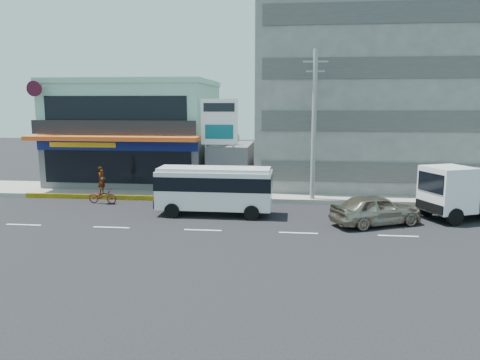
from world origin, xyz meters
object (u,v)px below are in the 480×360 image
object	(u,v)px
minibus	(214,187)
sedan	(376,210)
shop_building	(138,135)
satellite_dish	(230,144)
concrete_building	(361,98)
motorcycle_rider	(102,191)
utility_pole_near	(314,126)
billboard	(219,127)

from	to	relation	value
minibus	sedan	bearing A→B (deg)	-8.27
minibus	sedan	size ratio (longest dim) A/B	1.36
sedan	shop_building	bearing A→B (deg)	30.56
shop_building	minibus	size ratio (longest dim) A/B	1.81
shop_building	satellite_dish	world-z (taller)	shop_building
concrete_building	motorcycle_rider	xyz separation A→B (m)	(-17.84, -9.25, -6.18)
shop_building	concrete_building	size ratio (longest dim) A/B	0.77
concrete_building	utility_pole_near	size ratio (longest dim) A/B	1.60
shop_building	sedan	xyz separation A→B (m)	(17.22, -11.84, -3.14)
concrete_building	satellite_dish	distance (m)	11.30
satellite_dish	motorcycle_rider	distance (m)	9.83
shop_building	billboard	size ratio (longest dim) A/B	1.80
satellite_dish	sedan	xyz separation A→B (m)	(9.22, -8.89, -2.72)
utility_pole_near	minibus	world-z (taller)	utility_pole_near
billboard	utility_pole_near	size ratio (longest dim) A/B	0.69
satellite_dish	minibus	distance (m)	7.79
concrete_building	satellite_dish	size ratio (longest dim) A/B	10.67
billboard	minibus	size ratio (longest dim) A/B	1.01
sedan	motorcycle_rider	xyz separation A→B (m)	(-17.06, 3.65, -0.04)
satellite_dish	sedan	bearing A→B (deg)	-43.96
concrete_building	minibus	distance (m)	16.14
shop_building	billboard	bearing A→B (deg)	-32.32
concrete_building	sedan	size ratio (longest dim) A/B	3.18
sedan	motorcycle_rider	distance (m)	17.45
billboard	minibus	xyz separation A→B (m)	(0.57, -5.76, -3.23)
concrete_building	motorcycle_rider	world-z (taller)	concrete_building
utility_pole_near	motorcycle_rider	distance (m)	14.60
concrete_building	billboard	world-z (taller)	concrete_building
billboard	motorcycle_rider	distance (m)	9.09
shop_building	satellite_dish	size ratio (longest dim) A/B	8.27
billboard	minibus	bearing A→B (deg)	-84.40
shop_building	minibus	distance (m)	13.44
concrete_building	minibus	bearing A→B (deg)	-130.67
motorcycle_rider	sedan	bearing A→B (deg)	-12.06
shop_building	concrete_building	bearing A→B (deg)	3.35
utility_pole_near	shop_building	bearing A→B (deg)	154.94
minibus	sedan	world-z (taller)	minibus
satellite_dish	sedan	world-z (taller)	satellite_dish
shop_building	motorcycle_rider	size ratio (longest dim) A/B	5.00
concrete_building	satellite_dish	world-z (taller)	concrete_building
satellite_dish	motorcycle_rider	xyz separation A→B (m)	(-7.84, -5.25, -2.76)
shop_building	billboard	distance (m)	8.92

